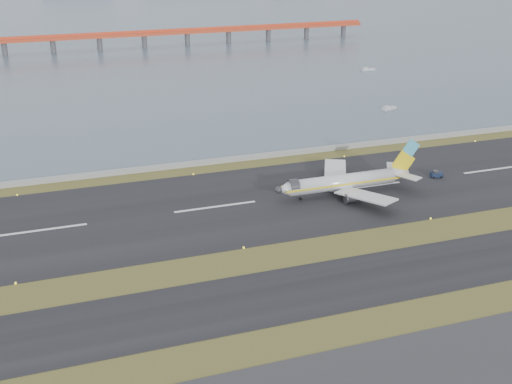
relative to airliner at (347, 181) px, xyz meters
The scene contains 10 objects.
ground 43.24m from the airliner, 140.78° to the right, with size 1000.00×1000.00×0.00m, color #414C1B.
taxiway_strip 51.64m from the airliner, 130.39° to the right, with size 1000.00×18.00×0.10m, color black.
runway_strip 33.68m from the airliner, behind, with size 1000.00×45.00×0.10m, color black.
seawall 46.86m from the airliner, 135.55° to the left, with size 1000.00×2.50×1.00m, color #989893.
bay_water 434.05m from the airliner, 94.41° to the left, with size 1400.00×800.00×1.30m, color #4B5A6C.
red_pier 223.19m from the airliner, 93.44° to the left, with size 260.00×5.00×10.20m.
airliner is the anchor object (origin of this frame).
pushback_tug 27.98m from the airliner, ahead, with size 3.35×2.35×1.96m.
workboat_near 83.91m from the airliner, 53.51° to the left, with size 6.63×4.01×1.54m.
workboat_far 151.30m from the airliner, 60.27° to the left, with size 6.67×2.46×1.59m.
Camera 1 is at (-35.54, -105.94, 62.38)m, focal length 45.00 mm.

